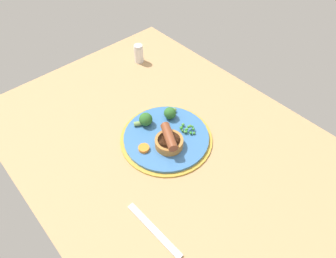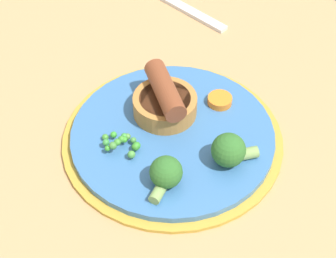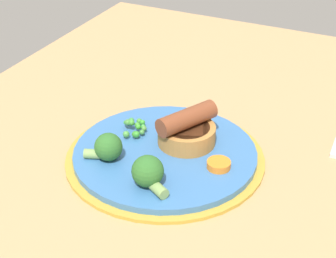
# 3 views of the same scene
# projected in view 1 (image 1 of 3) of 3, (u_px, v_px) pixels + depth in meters

# --- Properties ---
(dining_table) EXTENTS (1.10, 0.80, 0.03)m
(dining_table) POSITION_uv_depth(u_px,v_px,m) (167.00, 146.00, 0.91)
(dining_table) COLOR tan
(dining_table) RESTS_ON ground
(dinner_plate) EXTENTS (0.28, 0.28, 0.01)m
(dinner_plate) POSITION_uv_depth(u_px,v_px,m) (166.00, 138.00, 0.90)
(dinner_plate) COLOR #B79333
(dinner_plate) RESTS_ON dining_table
(sausage_pudding) EXTENTS (0.09, 0.08, 0.05)m
(sausage_pudding) POSITION_uv_depth(u_px,v_px,m) (169.00, 141.00, 0.86)
(sausage_pudding) COLOR #AD7538
(sausage_pudding) RESTS_ON dinner_plate
(pea_pile) EXTENTS (0.05, 0.04, 0.02)m
(pea_pile) POSITION_uv_depth(u_px,v_px,m) (187.00, 129.00, 0.91)
(pea_pile) COLOR #358429
(pea_pile) RESTS_ON dinner_plate
(broccoli_floret_near) EXTENTS (0.05, 0.06, 0.04)m
(broccoli_floret_near) POSITION_uv_depth(u_px,v_px,m) (145.00, 120.00, 0.92)
(broccoli_floret_near) COLOR #2D6628
(broccoli_floret_near) RESTS_ON dinner_plate
(broccoli_floret_far) EXTENTS (0.04, 0.05, 0.04)m
(broccoli_floret_far) POSITION_uv_depth(u_px,v_px,m) (170.00, 113.00, 0.94)
(broccoli_floret_far) COLOR #2D6628
(broccoli_floret_far) RESTS_ON dinner_plate
(carrot_slice_0) EXTENTS (0.04, 0.04, 0.01)m
(carrot_slice_0) POSITION_uv_depth(u_px,v_px,m) (144.00, 148.00, 0.86)
(carrot_slice_0) COLOR orange
(carrot_slice_0) RESTS_ON dinner_plate
(fork) EXTENTS (0.18, 0.02, 0.01)m
(fork) POSITION_uv_depth(u_px,v_px,m) (154.00, 230.00, 0.71)
(fork) COLOR silver
(fork) RESTS_ON dining_table
(salt_shaker) EXTENTS (0.03, 0.03, 0.07)m
(salt_shaker) POSITION_uv_depth(u_px,v_px,m) (139.00, 54.00, 1.15)
(salt_shaker) COLOR silver
(salt_shaker) RESTS_ON dining_table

